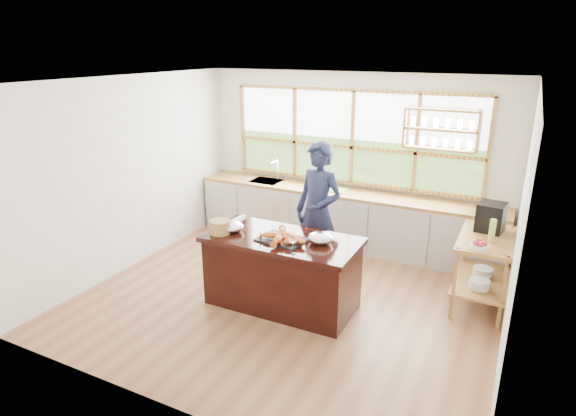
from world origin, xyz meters
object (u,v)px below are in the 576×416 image
Objects in this scene: island at (282,271)px; espresso_machine at (491,217)px; wicker_basket at (220,227)px; cook at (318,212)px.

island is 5.27× the size of espresso_machine.
espresso_machine is 3.32m from wicker_basket.
wicker_basket is (-2.93, -1.56, -0.09)m from espresso_machine.
cook is at bearing 53.29° from wicker_basket.
cook is 1.38m from wicker_basket.
cook is 2.16m from espresso_machine.
wicker_basket is (-0.74, -0.21, 0.53)m from island.
cook is at bearing -160.06° from espresso_machine.
island is 7.29× the size of wicker_basket.
espresso_machine is at bearing 26.23° from cook.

